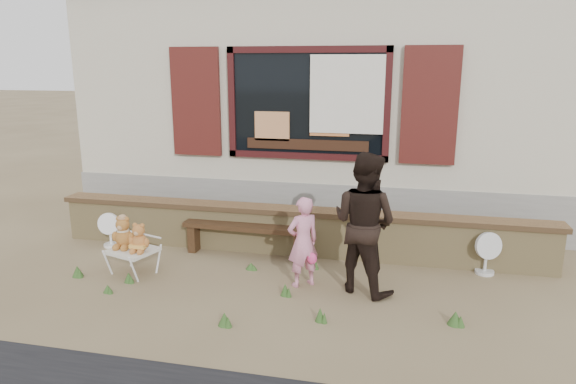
% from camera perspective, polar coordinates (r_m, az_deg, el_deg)
% --- Properties ---
extents(ground, '(80.00, 80.00, 0.00)m').
position_cam_1_polar(ground, '(6.54, -1.16, -9.80)').
color(ground, brown).
rests_on(ground, ground).
extents(shopfront, '(8.04, 5.13, 4.00)m').
position_cam_1_polar(shopfront, '(10.41, 4.74, 10.48)').
color(shopfront, '#A59C85').
rests_on(shopfront, ground).
extents(brick_wall, '(7.10, 0.36, 0.67)m').
position_cam_1_polar(brick_wall, '(7.32, 0.68, -4.26)').
color(brick_wall, tan).
rests_on(brick_wall, ground).
extents(bench, '(1.80, 0.44, 0.46)m').
position_cam_1_polar(bench, '(7.30, -4.64, -4.43)').
color(bench, black).
rests_on(bench, ground).
extents(folding_chair, '(0.67, 0.63, 0.34)m').
position_cam_1_polar(folding_chair, '(6.92, -16.87, -6.33)').
color(folding_chair, beige).
rests_on(folding_chair, ground).
extents(teddy_bear_left, '(0.38, 0.35, 0.42)m').
position_cam_1_polar(teddy_bear_left, '(6.94, -17.81, -4.21)').
color(teddy_bear_left, brown).
rests_on(teddy_bear_left, folding_chair).
extents(teddy_bear_right, '(0.34, 0.31, 0.38)m').
position_cam_1_polar(teddy_bear_right, '(6.75, -16.19, -4.81)').
color(teddy_bear_right, '#975B2A').
rests_on(teddy_bear_right, folding_chair).
extents(child, '(0.49, 0.46, 1.12)m').
position_cam_1_polar(child, '(6.20, 1.67, -5.58)').
color(child, pink).
rests_on(child, ground).
extents(adult, '(1.02, 0.94, 1.68)m').
position_cam_1_polar(adult, '(6.05, 8.47, -3.43)').
color(adult, black).
rests_on(adult, ground).
extents(fan_left, '(0.33, 0.22, 0.52)m').
position_cam_1_polar(fan_left, '(8.05, -19.16, -3.95)').
color(fan_left, white).
rests_on(fan_left, ground).
extents(fan_right, '(0.37, 0.24, 0.57)m').
position_cam_1_polar(fan_right, '(7.10, 21.17, -6.31)').
color(fan_right, silver).
rests_on(fan_right, ground).
extents(grass_tufts, '(4.75, 1.86, 0.16)m').
position_cam_1_polar(grass_tufts, '(6.27, -4.73, -10.25)').
color(grass_tufts, '#315421').
rests_on(grass_tufts, ground).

